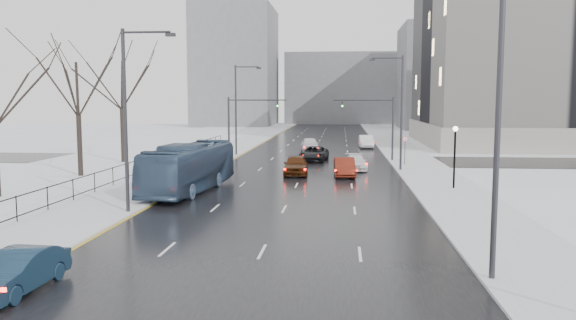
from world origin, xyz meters
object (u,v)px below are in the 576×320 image
(sedan_left_near, at_px, (18,271))
(sedan_right_distant, at_px, (366,142))
(mast_signal_left, at_px, (239,120))
(mast_signal_right, at_px, (382,121))
(bus, at_px, (190,167))
(sedan_center_far, at_px, (310,145))
(tree_park_d, at_px, (81,177))
(streetlight_l_far, at_px, (238,105))
(streetlight_r_near, at_px, (491,119))
(sedan_right_far, at_px, (355,162))
(sedan_center_near, at_px, (296,165))
(streetlight_l_near, at_px, (129,111))
(sedan_right_near, at_px, (344,167))
(sedan_right_cross, at_px, (314,154))
(lamppost_r_mid, at_px, (455,148))
(streetlight_r_mid, at_px, (399,107))
(tree_park_e, at_px, (124,163))
(no_uturn_sign, at_px, (405,142))

(sedan_left_near, xyz_separation_m, sedan_right_distant, (13.64, 56.02, 0.13))
(mast_signal_left, bearing_deg, mast_signal_right, 0.00)
(bus, bearing_deg, sedan_center_far, 83.09)
(tree_park_d, xyz_separation_m, streetlight_l_far, (9.63, 18.00, 5.62))
(streetlight_r_near, xyz_separation_m, sedan_right_far, (-3.67, 30.52, -4.92))
(bus, bearing_deg, sedan_center_near, 59.46)
(tree_park_d, relative_size, streetlight_r_near, 1.25)
(streetlight_l_near, xyz_separation_m, sedan_right_near, (11.67, 16.00, -4.82))
(sedan_left_near, xyz_separation_m, sedan_right_cross, (7.70, 39.78, 0.06))
(lamppost_r_mid, xyz_separation_m, sedan_center_near, (-11.50, 6.62, -2.07))
(tree_park_d, distance_m, sedan_left_near, 28.56)
(streetlight_r_mid, relative_size, sedan_left_near, 2.43)
(streetlight_l_near, xyz_separation_m, sedan_right_far, (12.67, 20.52, -4.92))
(mast_signal_right, distance_m, sedan_center_far, 12.66)
(tree_park_e, relative_size, sedan_right_cross, 2.53)
(mast_signal_left, height_order, no_uturn_sign, mast_signal_left)
(lamppost_r_mid, relative_size, sedan_center_far, 0.86)
(tree_park_e, relative_size, streetlight_l_far, 1.35)
(tree_park_d, distance_m, sedan_right_cross, 22.62)
(streetlight_l_far, distance_m, no_uturn_sign, 19.41)
(sedan_right_distant, bearing_deg, sedan_right_cross, -111.34)
(tree_park_d, xyz_separation_m, tree_park_e, (-0.40, 10.00, 0.00))
(lamppost_r_mid, height_order, mast_signal_left, mast_signal_left)
(bus, height_order, sedan_center_far, bus)
(tree_park_e, height_order, streetlight_r_near, streetlight_r_near)
(streetlight_r_near, xyz_separation_m, sedan_right_cross, (-7.67, 37.27, -4.84))
(no_uturn_sign, xyz_separation_m, sedan_right_near, (-5.70, -8.00, -1.50))
(sedan_left_near, xyz_separation_m, bus, (0.20, 20.17, 0.96))
(tree_park_d, bearing_deg, sedan_right_distant, 50.60)
(streetlight_r_near, distance_m, sedan_right_distant, 53.75)
(sedan_center_far, bearing_deg, sedan_right_far, -80.83)
(sedan_center_near, xyz_separation_m, sedan_right_far, (5.00, 3.90, -0.17))
(mast_signal_right, xyz_separation_m, sedan_right_cross, (-6.83, -0.73, -3.33))
(sedan_right_cross, bearing_deg, streetlight_l_far, 157.67)
(sedan_center_near, xyz_separation_m, sedan_right_distant, (6.94, 26.90, -0.02))
(mast_signal_left, distance_m, no_uturn_sign, 17.10)
(tree_park_d, distance_m, mast_signal_left, 17.96)
(tree_park_d, relative_size, bus, 1.06)
(sedan_right_near, height_order, sedan_right_distant, sedan_right_distant)
(tree_park_e, distance_m, streetlight_l_far, 14.01)
(sedan_right_cross, bearing_deg, sedan_left_near, -94.66)
(streetlight_l_far, distance_m, bus, 24.69)
(tree_park_e, relative_size, sedan_right_distant, 2.75)
(mast_signal_right, relative_size, sedan_center_near, 1.33)
(lamppost_r_mid, bearing_deg, mast_signal_left, 135.52)
(tree_park_d, xyz_separation_m, sedan_center_near, (17.30, 2.62, 0.87))
(streetlight_r_mid, xyz_separation_m, mast_signal_left, (-15.49, 8.00, -1.51))
(streetlight_l_near, xyz_separation_m, sedan_right_cross, (8.67, 27.27, -4.84))
(sedan_right_cross, distance_m, sedan_center_far, 10.19)
(tree_park_d, height_order, sedan_left_near, tree_park_d)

